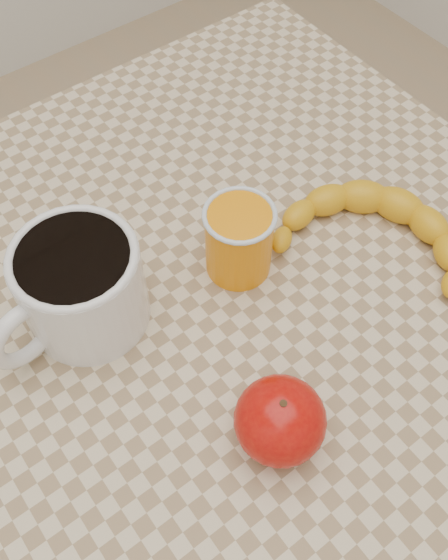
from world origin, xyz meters
TOP-DOWN VIEW (x-y plane):
  - ground at (0.00, 0.00)m, footprint 3.00×3.00m
  - table at (0.00, 0.00)m, footprint 0.80×0.80m
  - coffee_mug at (-0.13, 0.06)m, footprint 0.19×0.15m
  - orange_juice_glass at (0.03, 0.02)m, footprint 0.08×0.08m
  - apple at (-0.06, -0.16)m, footprint 0.09×0.09m
  - banana at (0.18, -0.05)m, footprint 0.37×0.39m

SIDE VIEW (x-z plane):
  - ground at x=0.00m, z-range 0.00..0.00m
  - table at x=0.00m, z-range 0.29..1.04m
  - banana at x=0.18m, z-range 0.75..0.79m
  - apple at x=-0.06m, z-range 0.75..0.83m
  - orange_juice_glass at x=0.03m, z-range 0.75..0.84m
  - coffee_mug at x=-0.13m, z-range 0.75..0.86m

